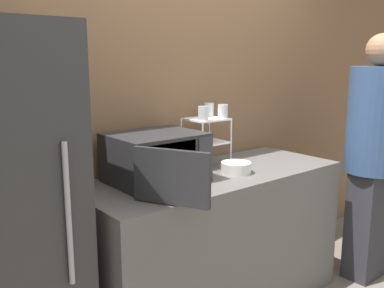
{
  "coord_description": "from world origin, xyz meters",
  "views": [
    {
      "loc": [
        -1.75,
        -1.57,
        1.61
      ],
      "look_at": [
        -0.15,
        0.38,
        1.11
      ],
      "focal_mm": 40.0,
      "sensor_mm": 36.0,
      "label": 1
    }
  ],
  "objects_px": {
    "microwave": "(156,158)",
    "person": "(374,147)",
    "glass_front_left": "(203,113)",
    "glass_back_right": "(209,110)",
    "glass_front_right": "(223,111)",
    "dish_rack": "(206,132)",
    "bowl": "(236,168)"
  },
  "relations": [
    {
      "from": "dish_rack",
      "to": "bowl",
      "type": "height_order",
      "value": "dish_rack"
    },
    {
      "from": "microwave",
      "to": "person",
      "type": "relative_size",
      "value": 0.44
    },
    {
      "from": "glass_front_right",
      "to": "bowl",
      "type": "xyz_separation_m",
      "value": [
        -0.06,
        -0.19,
        -0.33
      ]
    },
    {
      "from": "glass_front_right",
      "to": "microwave",
      "type": "bearing_deg",
      "value": -175.22
    },
    {
      "from": "glass_back_right",
      "to": "person",
      "type": "height_order",
      "value": "person"
    },
    {
      "from": "glass_front_right",
      "to": "person",
      "type": "distance_m",
      "value": 1.16
    },
    {
      "from": "dish_rack",
      "to": "person",
      "type": "bearing_deg",
      "value": -28.92
    },
    {
      "from": "glass_front_left",
      "to": "glass_back_right",
      "type": "relative_size",
      "value": 1.0
    },
    {
      "from": "microwave",
      "to": "person",
      "type": "xyz_separation_m",
      "value": [
        1.56,
        -0.49,
        -0.06
      ]
    },
    {
      "from": "glass_front_right",
      "to": "bowl",
      "type": "distance_m",
      "value": 0.39
    },
    {
      "from": "dish_rack",
      "to": "bowl",
      "type": "bearing_deg",
      "value": -85.07
    },
    {
      "from": "dish_rack",
      "to": "person",
      "type": "distance_m",
      "value": 1.25
    },
    {
      "from": "glass_front_left",
      "to": "glass_back_right",
      "type": "distance_m",
      "value": 0.22
    },
    {
      "from": "dish_rack",
      "to": "glass_front_right",
      "type": "xyz_separation_m",
      "value": [
        0.09,
        -0.06,
        0.14
      ]
    },
    {
      "from": "dish_rack",
      "to": "person",
      "type": "relative_size",
      "value": 0.18
    },
    {
      "from": "glass_back_right",
      "to": "glass_front_right",
      "type": "bearing_deg",
      "value": -87.93
    },
    {
      "from": "dish_rack",
      "to": "glass_back_right",
      "type": "xyz_separation_m",
      "value": [
        0.08,
        0.07,
        0.14
      ]
    },
    {
      "from": "dish_rack",
      "to": "bowl",
      "type": "distance_m",
      "value": 0.33
    },
    {
      "from": "bowl",
      "to": "glass_front_left",
      "type": "bearing_deg",
      "value": 119.79
    },
    {
      "from": "glass_front_left",
      "to": "glass_front_right",
      "type": "height_order",
      "value": "same"
    },
    {
      "from": "bowl",
      "to": "person",
      "type": "height_order",
      "value": "person"
    },
    {
      "from": "person",
      "to": "glass_front_left",
      "type": "bearing_deg",
      "value": 155.66
    },
    {
      "from": "bowl",
      "to": "person",
      "type": "bearing_deg",
      "value": -17.7
    },
    {
      "from": "microwave",
      "to": "bowl",
      "type": "bearing_deg",
      "value": -16.39
    },
    {
      "from": "dish_rack",
      "to": "glass_front_left",
      "type": "xyz_separation_m",
      "value": [
        -0.09,
        -0.07,
        0.14
      ]
    },
    {
      "from": "glass_back_right",
      "to": "person",
      "type": "bearing_deg",
      "value": -33.57
    },
    {
      "from": "glass_front_left",
      "to": "bowl",
      "type": "relative_size",
      "value": 0.47
    },
    {
      "from": "glass_front_right",
      "to": "person",
      "type": "bearing_deg",
      "value": -28.15
    },
    {
      "from": "dish_rack",
      "to": "glass_front_right",
      "type": "bearing_deg",
      "value": -36.94
    },
    {
      "from": "glass_front_left",
      "to": "person",
      "type": "relative_size",
      "value": 0.05
    },
    {
      "from": "dish_rack",
      "to": "glass_back_right",
      "type": "distance_m",
      "value": 0.17
    },
    {
      "from": "glass_back_right",
      "to": "glass_front_right",
      "type": "relative_size",
      "value": 1.0
    }
  ]
}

